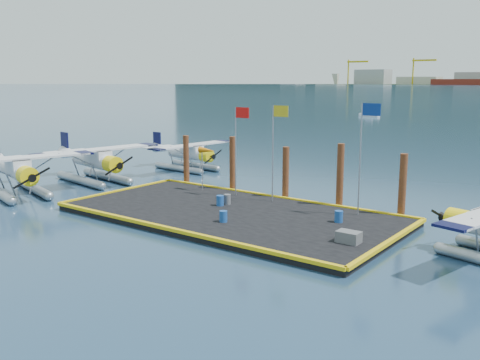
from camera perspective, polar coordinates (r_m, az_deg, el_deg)
The scene contains 20 objects.
ground at distance 32.31m, azimuth -1.01°, elevation -4.04°, with size 4000.00×4000.00×0.00m, color navy.
dock at distance 32.26m, azimuth -1.01°, elevation -3.69°, with size 20.00×10.00×0.40m, color black.
dock_bumpers at distance 32.19m, azimuth -1.01°, elevation -3.19°, with size 20.25×10.25×0.18m, color gold, non-canonical shape.
seaplane_a at distance 41.17m, azimuth -22.70°, elevation 0.67°, with size 9.84×10.57×3.77m.
seaplane_b at distance 44.35m, azimuth -15.14°, elevation 1.77°, with size 9.62×10.54×3.73m.
seaplane_c at distance 49.03m, azimuth -5.44°, elevation 2.65°, with size 8.26×9.11×3.23m.
drum_0 at distance 33.55m, azimuth -2.14°, elevation -2.21°, with size 0.46×0.46×0.65m, color navy.
drum_3 at distance 29.77m, azimuth -1.79°, elevation -3.90°, with size 0.45×0.45×0.63m, color navy.
drum_4 at distance 30.19m, azimuth 10.49°, elevation -3.85°, with size 0.46×0.46×0.65m, color navy.
drum_5 at distance 33.96m, azimuth -1.38°, elevation -2.07°, with size 0.45×0.45×0.63m, color #535458.
crate at distance 26.60m, azimuth 11.51°, elevation -5.97°, with size 1.13×0.75×0.56m, color #535458.
flagpole_red at distance 35.87m, azimuth -0.21°, elevation 4.58°, with size 1.14×0.08×6.00m.
flagpole_yellow at distance 34.15m, azimuth 3.82°, elevation 4.44°, with size 1.14×0.08×6.20m.
flagpole_blue at distance 31.29m, azimuth 13.09°, elevation 3.94°, with size 1.14×0.08×6.50m.
windsock at distance 37.70m, azimuth -3.53°, elevation 3.07°, with size 1.40×0.44×3.12m.
piling_0 at distance 41.34m, azimuth -5.76°, elevation 1.99°, with size 0.44×0.44×4.00m, color #462214.
piling_1 at distance 38.46m, azimuth -0.81°, elevation 1.54°, with size 0.44×0.44×4.20m, color #462214.
piling_2 at distance 35.96m, azimuth 4.89°, elevation 0.54°, with size 0.44×0.44×3.80m, color #462214.
piling_3 at distance 34.01m, azimuth 10.62°, elevation 0.24°, with size 0.44×0.44×4.30m, color #462214.
piling_4 at distance 32.52m, azimuth 16.94°, elevation -0.79°, with size 0.44×0.44×4.00m, color #462214.
Camera 1 is at (19.16, -24.69, 8.20)m, focal length 40.00 mm.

